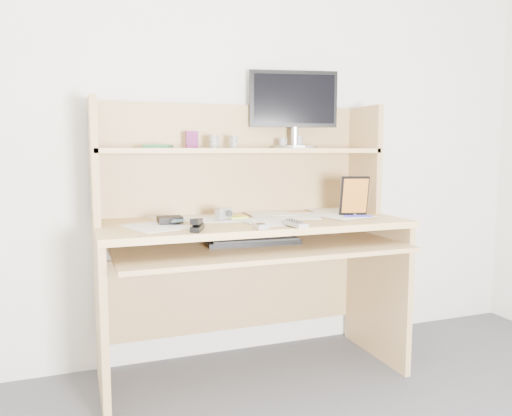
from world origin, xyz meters
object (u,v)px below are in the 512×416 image
object	(u,v)px
tv_remote	(294,224)
monitor	(294,107)
keyboard	(253,241)
desk	(247,229)
game_case	(354,196)

from	to	relation	value
tv_remote	monitor	distance (m)	0.73
keyboard	monitor	bearing A→B (deg)	44.52
desk	monitor	distance (m)	0.68
desk	tv_remote	world-z (taller)	desk
desk	keyboard	distance (m)	0.15
monitor	game_case	bearing A→B (deg)	-39.74
desk	keyboard	world-z (taller)	desk
tv_remote	monitor	bearing A→B (deg)	63.14
game_case	monitor	world-z (taller)	monitor
desk	monitor	size ratio (longest dim) A/B	3.11
game_case	monitor	distance (m)	0.55
desk	tv_remote	bearing A→B (deg)	-74.41
keyboard	game_case	xyz separation A→B (m)	(0.53, 0.01, 0.19)
game_case	keyboard	bearing A→B (deg)	-164.27
game_case	tv_remote	bearing A→B (deg)	-138.38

